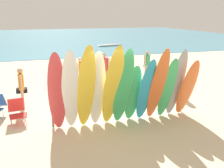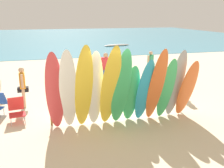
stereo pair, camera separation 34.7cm
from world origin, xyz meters
TOP-DOWN VIEW (x-y plane):
  - ground at (0.00, 14.00)m, footprint 60.00×60.00m
  - ocean_water at (0.00, 32.49)m, footprint 60.00×40.00m
  - surfboard_rack at (0.00, 0.00)m, footprint 4.67×0.07m
  - surfboard_red_0 at (-2.15, -0.55)m, footprint 0.59×0.86m
  - surfboard_white_1 at (-1.77, -0.62)m, footprint 0.59×1.00m
  - surfboard_yellow_2 at (-1.32, -0.66)m, footprint 0.59×1.01m
  - surfboard_white_3 at (-0.97, -0.56)m, footprint 0.54×0.85m
  - surfboard_yellow_4 at (-0.53, -0.71)m, footprint 0.67×1.12m
  - surfboard_green_5 at (-0.17, -0.66)m, footprint 0.65×0.98m
  - surfboard_green_6 at (0.22, -0.48)m, footprint 0.52×0.68m
  - surfboard_teal_7 at (0.61, -0.63)m, footprint 0.55×0.91m
  - surfboard_orange_8 at (0.96, -0.73)m, footprint 0.50×1.07m
  - surfboard_green_9 at (1.40, -0.58)m, footprint 0.59×0.79m
  - surfboard_grey_10 at (1.76, -0.52)m, footprint 0.55×0.80m
  - surfboard_orange_11 at (2.12, -0.63)m, footprint 0.55×0.92m
  - beachgoer_photographing at (3.13, 1.73)m, footprint 0.41×0.56m
  - beachgoer_strolling at (-3.21, 2.05)m, footprint 0.40×0.58m
  - beachgoer_near_rack at (-0.71, 3.42)m, footprint 0.41×0.49m
  - beachgoer_midbeach at (3.22, 4.85)m, footprint 0.46×0.40m
  - beachgoer_by_water at (0.50, 3.97)m, footprint 0.53×0.41m
  - beach_chair_striped at (-3.36, 0.64)m, footprint 0.59×0.75m
  - distant_boat at (5.49, 19.02)m, footprint 3.04×0.90m

SIDE VIEW (x-z plane):
  - ground at x=0.00m, z-range 0.00..0.00m
  - ocean_water at x=0.00m, z-range 0.00..0.02m
  - distant_boat at x=5.49m, z-range -0.01..0.23m
  - beach_chair_striped at x=-3.36m, z-range 0.02..0.84m
  - surfboard_rack at x=0.00m, z-range 0.25..1.03m
  - beachgoer_midbeach at x=3.22m, z-range 0.11..1.62m
  - beachgoer_strolling at x=-3.21m, z-range 0.12..1.65m
  - beachgoer_photographing at x=3.13m, z-range 0.12..1.70m
  - beachgoer_near_rack at x=-0.71m, z-range 0.12..1.70m
  - beachgoer_by_water at x=0.50m, z-range 0.13..1.78m
  - surfboard_green_6 at x=0.22m, z-range 0.00..1.97m
  - surfboard_orange_11 at x=2.12m, z-range 0.00..2.08m
  - surfboard_green_9 at x=1.40m, z-range 0.00..2.15m
  - surfboard_teal_7 at x=0.61m, z-range 0.00..2.18m
  - surfboard_grey_10 at x=1.76m, z-range 0.00..2.40m
  - surfboard_white_3 at x=-0.97m, z-range 0.00..2.48m
  - surfboard_red_0 at x=-2.15m, z-range 0.00..2.50m
  - surfboard_orange_8 at x=0.96m, z-range 0.00..2.51m
  - surfboard_green_5 at x=-0.17m, z-range 0.00..2.54m
  - surfboard_white_1 at x=-1.77m, z-range 0.00..2.57m
  - surfboard_yellow_4 at x=-0.53m, z-range 0.00..2.65m
  - surfboard_yellow_2 at x=-1.32m, z-range 0.00..2.68m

